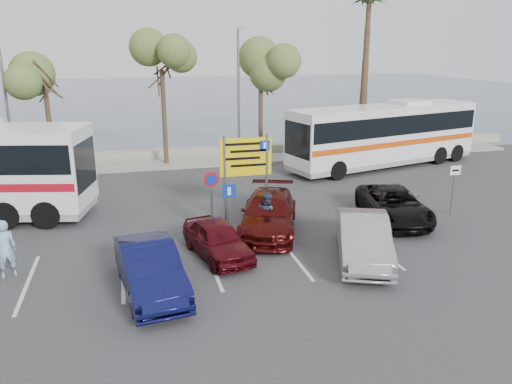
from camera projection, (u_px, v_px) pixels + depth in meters
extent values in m
plane|color=#373739|center=(240.00, 249.00, 18.14)|extent=(120.00, 120.00, 0.00)
cube|color=gray|center=(191.00, 163.00, 31.13)|extent=(44.00, 2.40, 0.15)
cube|color=gray|center=(187.00, 153.00, 32.93)|extent=(48.00, 0.80, 0.60)
plane|color=#3A495D|center=(152.00, 95.00, 73.90)|extent=(140.00, 140.00, 0.00)
cylinder|color=#382619|center=(50.00, 126.00, 28.50)|extent=(0.28, 0.28, 5.04)
cylinder|color=#382619|center=(164.00, 118.00, 29.96)|extent=(0.28, 0.28, 5.60)
cylinder|color=#382619|center=(261.00, 118.00, 31.45)|extent=(0.28, 0.28, 5.18)
cylinder|color=#382619|center=(365.00, 77.00, 32.43)|extent=(0.48, 0.48, 10.00)
cylinder|color=slate|center=(6.00, 102.00, 27.23)|extent=(0.16, 0.16, 8.00)
cylinder|color=slate|center=(239.00, 96.00, 30.32)|extent=(0.16, 0.16, 8.00)
cylinder|color=slate|center=(240.00, 28.00, 28.79)|extent=(0.12, 0.90, 0.12)
cube|color=slate|center=(242.00, 28.00, 28.34)|extent=(0.45, 0.25, 0.12)
cylinder|color=slate|center=(225.00, 179.00, 20.63)|extent=(0.12, 0.12, 3.60)
cylinder|color=slate|center=(267.00, 177.00, 21.06)|extent=(0.12, 0.12, 3.60)
cube|color=yellow|center=(246.00, 157.00, 20.59)|extent=(2.20, 0.06, 1.60)
cube|color=#0C2699|center=(265.00, 145.00, 20.61)|extent=(0.42, 0.01, 0.42)
cylinder|color=slate|center=(212.00, 202.00, 19.92)|extent=(0.07, 0.07, 2.20)
cylinder|color=#B20C0C|center=(211.00, 180.00, 19.62)|extent=(0.60, 0.03, 0.60)
cylinder|color=slate|center=(229.00, 214.00, 18.53)|extent=(0.07, 0.07, 2.20)
cube|color=#0C2699|center=(229.00, 191.00, 18.25)|extent=(0.50, 0.03, 0.50)
cylinder|color=slate|center=(453.00, 190.00, 21.55)|extent=(0.07, 0.07, 2.20)
cube|color=white|center=(456.00, 170.00, 21.28)|extent=(0.50, 0.03, 0.40)
cube|color=silver|center=(384.00, 132.00, 29.98)|extent=(12.89, 5.83, 3.10)
cube|color=black|center=(385.00, 123.00, 29.82)|extent=(12.65, 5.80, 1.10)
cube|color=#BD440B|center=(384.00, 140.00, 30.12)|extent=(12.77, 5.83, 0.32)
cube|color=gray|center=(383.00, 157.00, 30.42)|extent=(12.76, 5.77, 0.58)
cube|color=silver|center=(386.00, 104.00, 29.50)|extent=(2.46, 2.17, 0.25)
imported|color=#0E1041|center=(150.00, 268.00, 14.83)|extent=(2.19, 4.72, 1.50)
imported|color=#460C0B|center=(269.00, 213.00, 19.69)|extent=(3.73, 5.58, 1.50)
imported|color=#4F0B13|center=(217.00, 239.00, 17.37)|extent=(2.33, 4.01, 1.28)
imported|color=black|center=(394.00, 205.00, 21.01)|extent=(3.16, 5.24, 1.36)
imported|color=#9A999F|center=(363.00, 239.00, 17.05)|extent=(3.21, 5.00, 1.56)
imported|color=#88A4C6|center=(5.00, 249.00, 15.69)|extent=(0.81, 0.66, 1.93)
imported|color=#333B4D|center=(267.00, 215.00, 19.13)|extent=(0.95, 1.05, 1.77)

